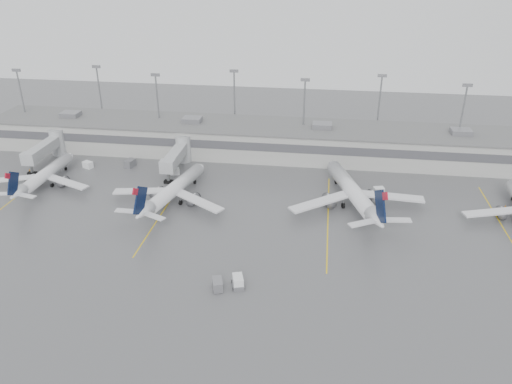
# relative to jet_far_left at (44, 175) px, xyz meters

# --- Properties ---
(ground) EXTENTS (260.00, 260.00, 0.00)m
(ground) POSITION_rel_jet_far_left_xyz_m (48.87, -30.44, -2.74)
(ground) COLOR #535456
(ground) RESTS_ON ground
(terminal) EXTENTS (152.00, 17.00, 9.45)m
(terminal) POSITION_rel_jet_far_left_xyz_m (48.86, 27.54, 1.43)
(terminal) COLOR #A0A09B
(terminal) RESTS_ON ground
(light_masts) EXTENTS (142.40, 8.00, 20.60)m
(light_masts) POSITION_rel_jet_far_left_xyz_m (48.87, 33.31, 9.29)
(light_masts) COLOR gray
(light_masts) RESTS_ON ground
(jet_bridge_left) EXTENTS (4.00, 17.20, 7.00)m
(jet_bridge_left) POSITION_rel_jet_far_left_xyz_m (-6.63, 15.28, 1.13)
(jet_bridge_left) COLOR #95979A
(jet_bridge_left) RESTS_ON ground
(jet_bridge_right) EXTENTS (4.00, 17.20, 7.00)m
(jet_bridge_right) POSITION_rel_jet_far_left_xyz_m (28.37, 15.28, 1.13)
(jet_bridge_right) COLOR #95979A
(jet_bridge_right) RESTS_ON ground
(stand_markings) EXTENTS (105.25, 40.00, 0.01)m
(stand_markings) POSITION_rel_jet_far_left_xyz_m (48.87, -6.44, -2.73)
(stand_markings) COLOR yellow
(stand_markings) RESTS_ON ground
(jet_far_left) EXTENTS (24.28, 27.23, 8.81)m
(jet_far_left) POSITION_rel_jet_far_left_xyz_m (0.00, 0.00, 0.00)
(jet_far_left) COLOR silver
(jet_far_left) RESTS_ON ground
(jet_mid_left) EXTENTS (26.16, 29.65, 9.72)m
(jet_mid_left) POSITION_rel_jet_far_left_xyz_m (32.37, -4.02, 0.28)
(jet_mid_left) COLOR silver
(jet_mid_left) RESTS_ON ground
(jet_mid_right) EXTENTS (28.66, 32.65, 10.92)m
(jet_mid_right) POSITION_rel_jet_far_left_xyz_m (71.56, -0.25, 0.66)
(jet_mid_right) COLOR silver
(jet_mid_right) RESTS_ON ground
(baggage_tug) EXTENTS (2.69, 3.44, 1.95)m
(baggage_tug) POSITION_rel_jet_far_left_xyz_m (51.81, -32.10, -1.98)
(baggage_tug) COLOR white
(baggage_tug) RESTS_ON ground
(baggage_cart) EXTENTS (2.33, 3.12, 1.79)m
(baggage_cart) POSITION_rel_jet_far_left_xyz_m (48.61, -33.30, -1.81)
(baggage_cart) COLOR slate
(baggage_cart) RESTS_ON ground
(gse_uld_a) EXTENTS (2.84, 2.43, 1.70)m
(gse_uld_a) POSITION_rel_jet_far_left_xyz_m (5.19, 11.58, -1.89)
(gse_uld_a) COLOR white
(gse_uld_a) RESTS_ON ground
(gse_uld_b) EXTENTS (2.67, 2.22, 1.62)m
(gse_uld_b) POSITION_rel_jet_far_left_xyz_m (28.35, 10.79, -1.93)
(gse_uld_b) COLOR white
(gse_uld_b) RESTS_ON ground
(gse_uld_c) EXTENTS (2.62, 2.12, 1.62)m
(gse_uld_c) POSITION_rel_jet_far_left_xyz_m (77.64, 6.73, -1.93)
(gse_uld_c) COLOR white
(gse_uld_c) RESTS_ON ground
(gse_loader) EXTENTS (2.55, 3.41, 1.91)m
(gse_loader) POSITION_rel_jet_far_left_xyz_m (15.61, 13.78, -1.78)
(gse_loader) COLOR slate
(gse_loader) RESTS_ON ground
(cone_a) EXTENTS (0.38, 0.38, 0.60)m
(cone_a) POSITION_rel_jet_far_left_xyz_m (-8.61, 7.63, -2.44)
(cone_a) COLOR orange
(cone_a) RESTS_ON ground
(cone_b) EXTENTS (0.42, 0.42, 0.67)m
(cone_b) POSITION_rel_jet_far_left_xyz_m (21.42, -0.16, -2.40)
(cone_b) COLOR orange
(cone_b) RESTS_ON ground
(cone_c) EXTENTS (0.40, 0.40, 0.64)m
(cone_c) POSITION_rel_jet_far_left_xyz_m (71.18, 10.32, -2.42)
(cone_c) COLOR orange
(cone_c) RESTS_ON ground
(cone_d) EXTENTS (0.43, 0.43, 0.69)m
(cone_d) POSITION_rel_jet_far_left_xyz_m (104.33, 3.53, -2.39)
(cone_d) COLOR orange
(cone_d) RESTS_ON ground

